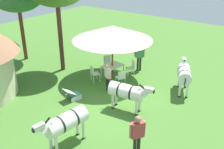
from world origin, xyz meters
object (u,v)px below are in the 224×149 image
(zebra_nearest_camera, at_px, (184,74))
(zebra_toward_hut, at_px, (65,123))
(patio_chair_near_hut, at_px, (121,77))
(patio_chair_east_end, at_px, (131,67))
(guest_behind_table, at_px, (108,75))
(zebra_by_umbrella, at_px, (127,92))
(standing_watcher, at_px, (137,133))
(patio_chair_west_end, at_px, (94,73))
(striped_lounge_chair, at_px, (73,94))
(patio_dining_table, at_px, (112,67))
(shade_umbrella, at_px, (112,33))
(patio_chair_near_lawn, at_px, (108,62))
(guest_beside_umbrella, at_px, (139,54))

(zebra_nearest_camera, distance_m, zebra_toward_hut, 6.80)
(patio_chair_near_hut, height_order, patio_chair_east_end, same)
(guest_behind_table, height_order, zebra_by_umbrella, guest_behind_table)
(zebra_nearest_camera, bearing_deg, guest_behind_table, -169.89)
(standing_watcher, bearing_deg, guest_behind_table, 82.04)
(guest_behind_table, bearing_deg, zebra_nearest_camera, 64.05)
(patio_chair_west_end, height_order, zebra_by_umbrella, zebra_by_umbrella)
(patio_chair_west_end, relative_size, zebra_nearest_camera, 0.45)
(striped_lounge_chair, bearing_deg, guest_behind_table, 76.45)
(patio_dining_table, height_order, striped_lounge_chair, patio_dining_table)
(guest_behind_table, xyz_separation_m, zebra_toward_hut, (-4.31, -1.34, 0.06))
(standing_watcher, distance_m, zebra_by_umbrella, 3.03)
(patio_chair_west_end, relative_size, zebra_toward_hut, 0.39)
(patio_chair_west_end, bearing_deg, shade_umbrella, 90.00)
(patio_chair_east_end, distance_m, zebra_nearest_camera, 3.25)
(patio_chair_near_hut, relative_size, patio_chair_east_end, 1.00)
(zebra_nearest_camera, bearing_deg, patio_dining_table, 165.79)
(patio_dining_table, relative_size, patio_chair_near_hut, 1.49)
(patio_chair_near_hut, xyz_separation_m, zebra_toward_hut, (-5.20, -1.13, 0.48))
(shade_umbrella, height_order, standing_watcher, shade_umbrella)
(zebra_toward_hut, bearing_deg, shade_umbrella, -63.03)
(patio_chair_east_end, bearing_deg, zebra_toward_hut, 140.99)
(zebra_nearest_camera, distance_m, zebra_by_umbrella, 3.46)
(shade_umbrella, relative_size, patio_dining_table, 3.27)
(patio_chair_east_end, bearing_deg, patio_chair_near_lawn, 45.08)
(patio_chair_west_end, relative_size, patio_chair_east_end, 1.00)
(guest_beside_umbrella, distance_m, standing_watcher, 7.57)
(patio_chair_east_end, relative_size, striped_lounge_chair, 0.99)
(patio_chair_near_lawn, distance_m, standing_watcher, 7.72)
(patio_chair_near_lawn, bearing_deg, zebra_by_umbrella, 87.14)
(shade_umbrella, bearing_deg, patio_dining_table, 26.57)
(guest_beside_umbrella, distance_m, guest_behind_table, 3.26)
(patio_chair_west_end, relative_size, zebra_by_umbrella, 0.40)
(zebra_by_umbrella, bearing_deg, zebra_toward_hut, -16.01)
(patio_chair_near_hut, height_order, guest_behind_table, guest_behind_table)
(guest_beside_umbrella, bearing_deg, striped_lounge_chair, -127.69)
(shade_umbrella, xyz_separation_m, guest_behind_table, (-1.47, -0.79, -1.71))
(shade_umbrella, relative_size, guest_behind_table, 2.82)
(patio_chair_east_end, distance_m, striped_lounge_chair, 4.14)
(shade_umbrella, distance_m, striped_lounge_chair, 3.97)
(patio_chair_near_hut, bearing_deg, zebra_toward_hut, -137.75)
(patio_chair_near_hut, relative_size, zebra_nearest_camera, 0.45)
(patio_dining_table, height_order, guest_behind_table, guest_behind_table)
(standing_watcher, xyz_separation_m, striped_lounge_chair, (1.57, 4.63, -0.75))
(patio_dining_table, xyz_separation_m, patio_chair_east_end, (0.89, -0.72, -0.13))
(zebra_nearest_camera, bearing_deg, standing_watcher, -109.15)
(patio_chair_east_end, relative_size, patio_chair_near_lawn, 1.00)
(shade_umbrella, xyz_separation_m, patio_chair_east_end, (0.89, -0.72, -2.12))
(patio_chair_west_end, distance_m, striped_lounge_chair, 2.20)
(shade_umbrella, bearing_deg, guest_behind_table, -151.75)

